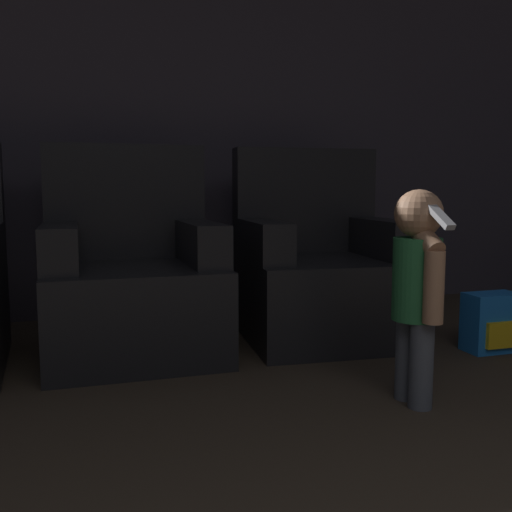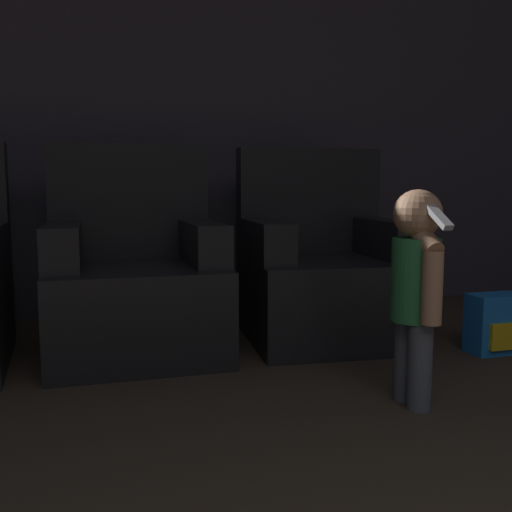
{
  "view_description": "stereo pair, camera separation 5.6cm",
  "coord_description": "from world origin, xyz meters",
  "px_view_note": "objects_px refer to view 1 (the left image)",
  "views": [
    {
      "loc": [
        -0.53,
        0.84,
        0.79
      ],
      "look_at": [
        0.18,
        3.1,
        0.52
      ],
      "focal_mm": 40.0,
      "sensor_mm": 36.0,
      "label": 1
    },
    {
      "loc": [
        -0.47,
        0.82,
        0.79
      ],
      "look_at": [
        0.18,
        3.1,
        0.52
      ],
      "focal_mm": 40.0,
      "sensor_mm": 36.0,
      "label": 2
    }
  ],
  "objects_px": {
    "armchair_middle": "(132,282)",
    "person_toddler": "(418,279)",
    "armchair_right": "(319,273)",
    "toy_backpack": "(492,323)"
  },
  "relations": [
    {
      "from": "armchair_middle",
      "to": "toy_backpack",
      "type": "height_order",
      "value": "armchair_middle"
    },
    {
      "from": "armchair_middle",
      "to": "person_toddler",
      "type": "distance_m",
      "value": 1.39
    },
    {
      "from": "armchair_middle",
      "to": "toy_backpack",
      "type": "xyz_separation_m",
      "value": [
        1.68,
        -0.53,
        -0.2
      ]
    },
    {
      "from": "armchair_middle",
      "to": "person_toddler",
      "type": "xyz_separation_m",
      "value": [
        0.93,
        -1.03,
        0.12
      ]
    },
    {
      "from": "person_toddler",
      "to": "toy_backpack",
      "type": "xyz_separation_m",
      "value": [
        0.76,
        0.49,
        -0.33
      ]
    },
    {
      "from": "toy_backpack",
      "to": "armchair_right",
      "type": "bearing_deg",
      "value": 142.55
    },
    {
      "from": "armchair_middle",
      "to": "toy_backpack",
      "type": "bearing_deg",
      "value": -17.6
    },
    {
      "from": "person_toddler",
      "to": "toy_backpack",
      "type": "relative_size",
      "value": 2.75
    },
    {
      "from": "armchair_right",
      "to": "person_toddler",
      "type": "distance_m",
      "value": 1.03
    },
    {
      "from": "armchair_right",
      "to": "toy_backpack",
      "type": "distance_m",
      "value": 0.9
    }
  ]
}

